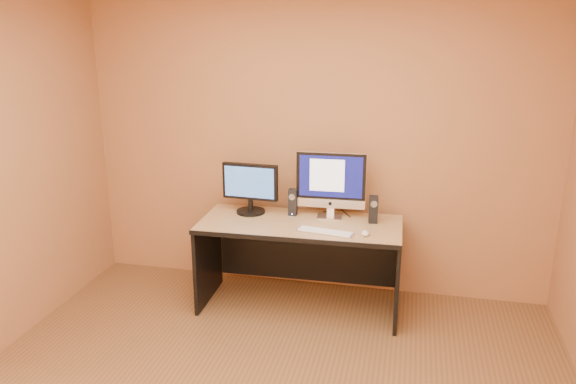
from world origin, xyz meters
name	(u,v)px	position (x,y,z in m)	size (l,w,h in m)	color
walls	(248,219)	(0.00, 0.00, 1.30)	(4.00, 4.00, 2.60)	#9D613F
desk	(300,265)	(-0.03, 1.52, 0.37)	(1.61, 0.70, 0.74)	tan
imac	(330,185)	(0.18, 1.71, 1.02)	(0.57, 0.21, 0.55)	silver
second_monitor	(250,189)	(-0.49, 1.68, 0.96)	(0.48, 0.24, 0.42)	black
speaker_left	(293,202)	(-0.13, 1.70, 0.85)	(0.07, 0.07, 0.22)	black
speaker_right	(373,209)	(0.54, 1.66, 0.85)	(0.07, 0.07, 0.22)	black
keyboard	(325,232)	(0.20, 1.34, 0.75)	(0.43, 0.12, 0.02)	silver
mouse	(365,233)	(0.50, 1.36, 0.76)	(0.06, 0.10, 0.04)	silver
cable_a	(345,213)	(0.29, 1.83, 0.75)	(0.01, 0.01, 0.22)	black
cable_b	(325,211)	(0.12, 1.83, 0.75)	(0.01, 0.01, 0.18)	black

